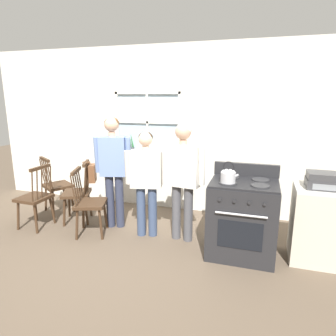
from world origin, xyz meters
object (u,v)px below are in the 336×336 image
at_px(chair_center_cluster, 35,198).
at_px(person_teen_center, 146,175).
at_px(chair_near_wall, 57,186).
at_px(side_counter, 317,225).
at_px(chair_by_window, 78,194).
at_px(kettle, 228,175).
at_px(handbag, 92,173).
at_px(person_elderly_left, 113,162).
at_px(stereo, 323,181).
at_px(potted_plant, 131,146).
at_px(person_adult_right, 183,171).
at_px(chair_near_stove, 89,204).
at_px(stove, 242,218).

relative_size(chair_center_cluster, person_teen_center, 0.65).
height_order(chair_near_wall, side_counter, chair_near_wall).
relative_size(chair_by_window, kettle, 3.81).
distance_m(chair_center_cluster, side_counter, 3.78).
xyz_separation_m(handbag, side_counter, (3.09, -0.26, -0.32)).
relative_size(chair_by_window, chair_center_cluster, 1.00).
bearing_deg(chair_near_wall, person_elderly_left, -158.87).
bearing_deg(stereo, chair_near_wall, 173.84).
height_order(kettle, side_counter, kettle).
xyz_separation_m(kettle, potted_plant, (-1.80, 1.32, 0.03)).
xyz_separation_m(chair_by_window, side_counter, (3.31, -0.17, 0.00)).
relative_size(person_elderly_left, person_adult_right, 1.03).
bearing_deg(side_counter, potted_plant, 159.06).
bearing_deg(person_elderly_left, kettle, -29.07).
bearing_deg(potted_plant, handbag, -108.90).
height_order(chair_by_window, chair_near_stove, same).
bearing_deg(person_elderly_left, potted_plant, 82.71).
bearing_deg(potted_plant, side_counter, -20.94).
bearing_deg(side_counter, chair_by_window, 177.11).
distance_m(chair_center_cluster, stereo, 3.82).
bearing_deg(chair_center_cluster, chair_by_window, 130.83).
distance_m(potted_plant, handbag, 0.91).
relative_size(chair_by_window, chair_near_wall, 1.00).
bearing_deg(chair_near_wall, chair_by_window, -169.69).
bearing_deg(stove, person_elderly_left, 171.85).
height_order(chair_near_stove, side_counter, chair_near_stove).
relative_size(person_teen_center, side_counter, 1.61).
distance_m(chair_near_wall, stove, 3.08).
relative_size(chair_center_cluster, person_elderly_left, 0.58).
bearing_deg(kettle, chair_near_stove, 178.01).
relative_size(person_elderly_left, kettle, 6.55).
bearing_deg(chair_by_window, kettle, 57.03).
bearing_deg(chair_by_window, person_teen_center, 60.12).
relative_size(person_adult_right, side_counter, 1.74).
height_order(person_elderly_left, kettle, person_elderly_left).
xyz_separation_m(chair_center_cluster, stove, (2.94, 0.10, 0.03)).
bearing_deg(chair_near_stove, potted_plant, -22.66).
distance_m(person_elderly_left, person_adult_right, 1.06).
distance_m(chair_by_window, person_teen_center, 1.27).
bearing_deg(chair_by_window, stereo, 63.81).
bearing_deg(side_counter, chair_near_stove, -176.58).
xyz_separation_m(kettle, handbag, (-2.08, 0.50, -0.25)).
height_order(chair_near_stove, person_elderly_left, person_elderly_left).
bearing_deg(chair_near_wall, person_adult_right, -156.18).
xyz_separation_m(person_teen_center, stereo, (2.12, -0.04, 0.12)).
relative_size(side_counter, stereo, 2.65).
xyz_separation_m(person_adult_right, stereo, (1.62, -0.07, 0.03)).
bearing_deg(potted_plant, chair_center_cluster, -126.97).
xyz_separation_m(person_teen_center, side_counter, (2.12, -0.02, -0.42)).
height_order(chair_near_wall, handbag, same).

